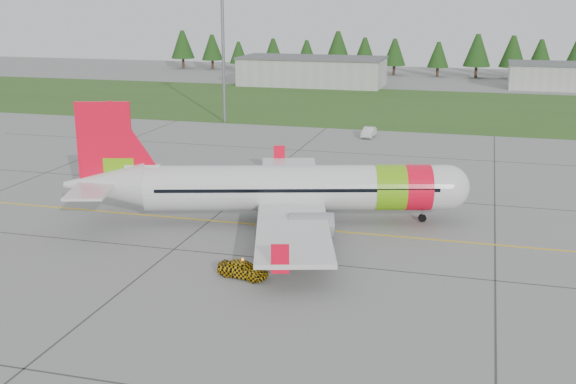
% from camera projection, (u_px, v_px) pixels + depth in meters
% --- Properties ---
extents(ground, '(320.00, 320.00, 0.00)m').
position_uv_depth(ground, '(358.00, 267.00, 54.31)').
color(ground, gray).
rests_on(ground, ground).
extents(aircraft, '(35.36, 33.37, 10.96)m').
position_uv_depth(aircraft, '(287.00, 188.00, 64.32)').
color(aircraft, silver).
rests_on(aircraft, ground).
extents(follow_me_car, '(1.59, 1.77, 3.79)m').
position_uv_depth(follow_me_car, '(243.00, 253.00, 51.90)').
color(follow_me_car, yellow).
rests_on(follow_me_car, ground).
extents(service_van, '(1.58, 1.50, 4.33)m').
position_uv_depth(service_van, '(369.00, 122.00, 103.62)').
color(service_van, silver).
rests_on(service_van, ground).
extents(grass_strip, '(320.00, 50.00, 0.03)m').
position_uv_depth(grass_strip, '(437.00, 108.00, 130.57)').
color(grass_strip, '#30561E').
rests_on(grass_strip, ground).
extents(taxi_guideline, '(120.00, 0.25, 0.02)m').
position_uv_depth(taxi_guideline, '(374.00, 234.00, 61.75)').
color(taxi_guideline, gold).
rests_on(taxi_guideline, ground).
extents(hangar_west, '(32.00, 14.00, 6.00)m').
position_uv_depth(hangar_west, '(312.00, 72.00, 163.50)').
color(hangar_west, '#A8A8A3').
rests_on(hangar_west, ground).
extents(hangar_east, '(24.00, 12.00, 5.20)m').
position_uv_depth(hangar_east, '(566.00, 77.00, 156.97)').
color(hangar_east, '#A8A8A3').
rests_on(hangar_east, ground).
extents(floodlight_mast, '(0.50, 0.50, 20.00)m').
position_uv_depth(floodlight_mast, '(223.00, 59.00, 113.80)').
color(floodlight_mast, slate).
rests_on(floodlight_mast, ground).
extents(treeline, '(160.00, 8.00, 10.00)m').
position_uv_depth(treeline, '(454.00, 56.00, 181.34)').
color(treeline, '#1C3F14').
rests_on(treeline, ground).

